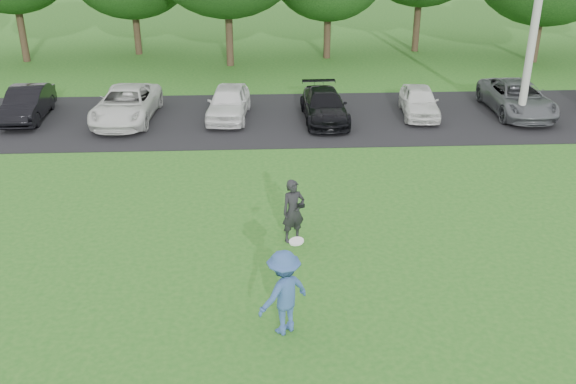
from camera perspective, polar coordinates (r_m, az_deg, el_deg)
name	(u,v)px	position (r m, az deg, el deg)	size (l,w,h in m)	color
ground	(297,325)	(12.99, 0.78, -11.76)	(100.00, 100.00, 0.00)	#23631C
parking_lot	(276,118)	(24.66, -1.10, 6.57)	(32.00, 6.50, 0.03)	black
frisbee_player	(284,292)	(12.35, -0.37, -8.92)	(1.30, 1.20, 2.11)	#355695
camera_bystander	(293,211)	(15.52, 0.48, -1.71)	(0.69, 0.58, 1.61)	black
parked_cars	(281,103)	(24.53, -0.64, 7.96)	(27.73, 4.67, 1.23)	silver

